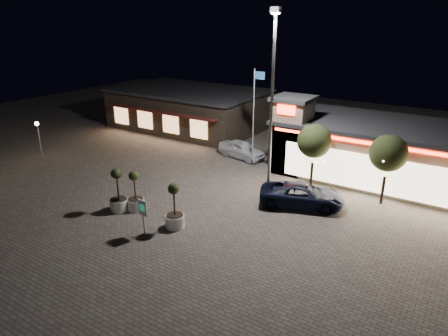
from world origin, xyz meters
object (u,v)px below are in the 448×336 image
Objects in this scene: planter_left at (136,198)px; valet_sign at (143,211)px; white_sedan at (242,149)px; planter_mid at (119,198)px; pickup_truck at (302,195)px.

valet_sign is at bearing -38.04° from planter_left.
planter_left is at bearing 141.96° from valet_sign.
white_sedan is 1.55× the size of planter_mid.
white_sedan is at bearing 87.08° from planter_left.
valet_sign is (2.62, -2.05, 0.68)m from planter_left.
planter_left is 1.07m from planter_mid.
pickup_truck is 1.22× the size of white_sedan.
valet_sign is (3.46, -1.39, 0.62)m from planter_mid.
planter_mid is (-0.84, -0.66, 0.07)m from planter_left.
planter_mid is 1.35× the size of valet_sign.
pickup_truck is 10.90m from planter_left.
white_sedan is 13.31m from planter_mid.
pickup_truck is at bearing 35.89° from planter_mid.
planter_left reaches higher than white_sedan.
planter_left is 0.93× the size of planter_mid.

